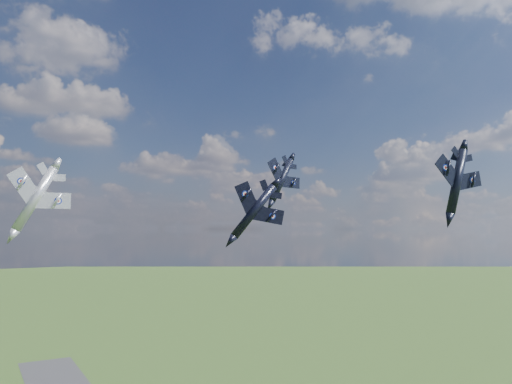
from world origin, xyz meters
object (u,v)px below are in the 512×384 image
jet_right_navy (457,182)px  jet_lead_navy (254,211)px  jet_high_navy (282,180)px  jet_left_silver (35,199)px

jet_right_navy → jet_lead_navy: bearing=134.5°
jet_lead_navy → jet_high_navy: jet_high_navy is taller
jet_high_navy → jet_left_silver: jet_high_navy is taller
jet_high_navy → jet_right_navy: bearing=-97.5°
jet_high_navy → jet_left_silver: 54.79m
jet_lead_navy → jet_right_navy: bearing=-30.5°
jet_lead_navy → jet_high_navy: bearing=69.1°
jet_right_navy → jet_high_navy: bearing=94.6°
jet_left_silver → jet_right_navy: bearing=-33.4°
jet_lead_navy → jet_left_silver: 35.06m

